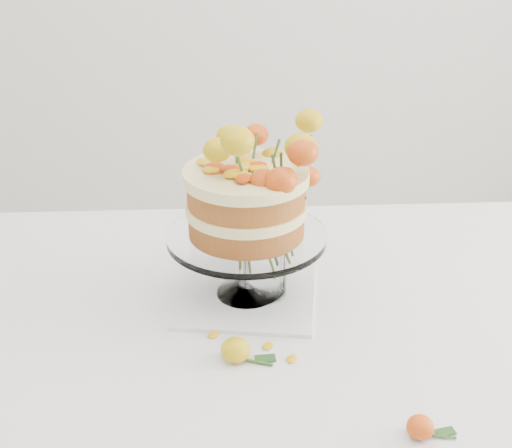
# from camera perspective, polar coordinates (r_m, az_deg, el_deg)

# --- Properties ---
(table) EXTENTS (1.43, 0.93, 0.76)m
(table) POSITION_cam_1_polar(r_m,az_deg,el_deg) (1.49, 1.36, -9.12)
(table) COLOR tan
(table) RESTS_ON ground
(napkin) EXTENTS (0.31, 0.31, 0.01)m
(napkin) POSITION_cam_1_polar(r_m,az_deg,el_deg) (1.46, -0.74, -5.65)
(napkin) COLOR white
(napkin) RESTS_ON table
(cake_stand) EXTENTS (0.32, 0.32, 0.28)m
(cake_stand) POSITION_cam_1_polar(r_m,az_deg,el_deg) (1.37, -0.78, 1.22)
(cake_stand) COLOR white
(cake_stand) RESTS_ON napkin
(rose_vase) EXTENTS (0.35, 0.35, 0.42)m
(rose_vase) POSITION_cam_1_polar(r_m,az_deg,el_deg) (1.35, 0.80, 3.04)
(rose_vase) COLOR white
(rose_vase) RESTS_ON table
(loose_rose_near) EXTENTS (0.09, 0.05, 0.04)m
(loose_rose_near) POSITION_cam_1_polar(r_m,az_deg,el_deg) (1.28, -1.63, -10.04)
(loose_rose_near) COLOR gold
(loose_rose_near) RESTS_ON table
(loose_rose_far) EXTENTS (0.08, 0.04, 0.04)m
(loose_rose_far) POSITION_cam_1_polar(r_m,az_deg,el_deg) (1.16, 13.02, -15.56)
(loose_rose_far) COLOR #B93D09
(loose_rose_far) RESTS_ON table
(stray_petal_a) EXTENTS (0.03, 0.02, 0.00)m
(stray_petal_a) POSITION_cam_1_polar(r_m,az_deg,el_deg) (1.35, -3.43, -8.85)
(stray_petal_a) COLOR #F3B20F
(stray_petal_a) RESTS_ON table
(stray_petal_b) EXTENTS (0.03, 0.02, 0.00)m
(stray_petal_b) POSITION_cam_1_polar(r_m,az_deg,el_deg) (1.32, 0.96, -9.74)
(stray_petal_b) COLOR #F3B20F
(stray_petal_b) RESTS_ON table
(stray_petal_c) EXTENTS (0.03, 0.02, 0.00)m
(stray_petal_c) POSITION_cam_1_polar(r_m,az_deg,el_deg) (1.29, 2.88, -10.73)
(stray_petal_c) COLOR #F3B20F
(stray_petal_c) RESTS_ON table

